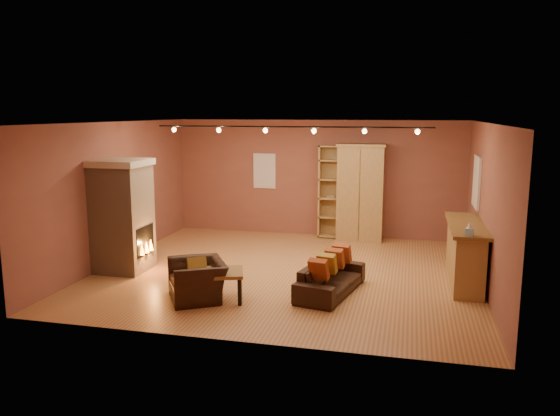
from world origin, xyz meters
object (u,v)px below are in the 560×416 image
(bar_counter, at_px, (465,253))
(bookcase, at_px, (338,191))
(armoire, at_px, (361,192))
(armchair, at_px, (197,274))
(fireplace, at_px, (123,216))
(loveseat, at_px, (331,272))
(coffee_table, at_px, (223,275))

(bar_counter, bearing_deg, bookcase, 131.29)
(armoire, relative_size, armchair, 1.97)
(fireplace, height_order, armchair, fireplace)
(bar_counter, distance_m, armchair, 4.68)
(loveseat, xyz_separation_m, armchair, (-2.05, -0.80, 0.07))
(coffee_table, bearing_deg, bar_counter, 26.16)
(bookcase, height_order, coffee_table, bookcase)
(bookcase, xyz_separation_m, coffee_table, (-1.19, -4.91, -0.71))
(fireplace, height_order, loveseat, fireplace)
(armchair, distance_m, coffee_table, 0.42)
(bookcase, relative_size, armchair, 1.92)
(fireplace, distance_m, coffee_table, 2.75)
(armchair, bearing_deg, loveseat, 80.07)
(fireplace, xyz_separation_m, armchair, (1.98, -1.21, -0.64))
(bar_counter, xyz_separation_m, armchair, (-4.26, -1.92, -0.12))
(fireplace, distance_m, loveseat, 4.11)
(bookcase, bearing_deg, fireplace, -133.86)
(armoire, bearing_deg, loveseat, -91.54)
(bar_counter, bearing_deg, armoire, 126.46)
(armchair, bearing_deg, fireplace, -152.69)
(armoire, xyz_separation_m, loveseat, (-0.11, -3.98, -0.78))
(coffee_table, bearing_deg, bookcase, 76.37)
(fireplace, relative_size, armoire, 0.93)
(loveseat, distance_m, armchair, 2.20)
(armoire, distance_m, bar_counter, 3.59)
(fireplace, height_order, bookcase, bookcase)
(armoire, relative_size, bar_counter, 1.02)
(fireplace, bearing_deg, bar_counter, 6.50)
(bookcase, bearing_deg, bar_counter, -48.71)
(armchair, bearing_deg, bookcase, 130.83)
(armchair, relative_size, coffee_table, 1.42)
(fireplace, xyz_separation_m, loveseat, (4.03, -0.42, -0.71))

